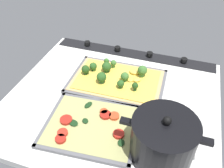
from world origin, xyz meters
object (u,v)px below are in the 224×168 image
baking_tray_front (117,82)px  broccoli_pizza (116,78)px  baking_tray_back (92,126)px  cooking_pot (163,139)px  veggie_pizza_back (91,125)px

baking_tray_front → broccoli_pizza: bearing=-40.1°
broccoli_pizza → baking_tray_back: bearing=88.5°
baking_tray_front → cooking_pot: cooking_pot is taller
baking_tray_back → veggie_pizza_back: bearing=14.6°
broccoli_pizza → veggie_pizza_back: broccoli_pizza is taller
veggie_pizza_back → cooking_pot: 24.53cm
baking_tray_back → veggie_pizza_back: (0.09, 0.02, 0.72)cm
cooking_pot → baking_tray_back: bearing=-7.0°
veggie_pizza_back → broccoli_pizza: bearing=-91.7°
baking_tray_front → baking_tray_back: 25.14cm
broccoli_pizza → veggie_pizza_back: (0.78, 25.51, -0.88)cm
baking_tray_back → veggie_pizza_back: size_ratio=1.09×
broccoli_pizza → veggie_pizza_back: bearing=88.3°
baking_tray_back → broccoli_pizza: bearing=-91.5°
baking_tray_back → cooking_pot: size_ratio=1.28×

